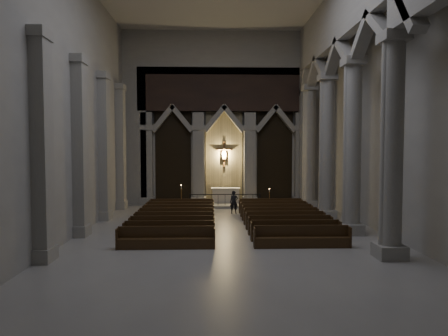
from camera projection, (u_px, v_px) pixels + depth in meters
name	position (u px, v px, depth m)	size (l,w,h in m)	color
room	(233.00, 59.00, 16.29)	(24.00, 24.10, 12.00)	gray
sanctuary_wall	(224.00, 110.00, 27.85)	(14.00, 0.77, 12.00)	gray
right_arcade	(355.00, 61.00, 17.78)	(1.00, 24.00, 12.00)	gray
left_pilasters	(93.00, 149.00, 19.75)	(0.60, 13.00, 8.03)	gray
sanctuary_step	(225.00, 205.00, 27.26)	(8.50, 2.60, 0.15)	gray
altar	(226.00, 195.00, 27.79)	(2.01, 0.80, 1.02)	beige
altar_rail	(225.00, 198.00, 26.34)	(4.70, 0.09, 0.92)	black
candle_stand_left	(181.00, 203.00, 25.67)	(0.27, 0.27, 1.58)	#A97734
candle_stand_right	(269.00, 203.00, 26.06)	(0.22, 0.22, 1.31)	#A97734
pews	(229.00, 221.00, 20.01)	(9.27, 8.82, 0.86)	black
worshipper	(234.00, 202.00, 24.01)	(0.50, 0.33, 1.37)	black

